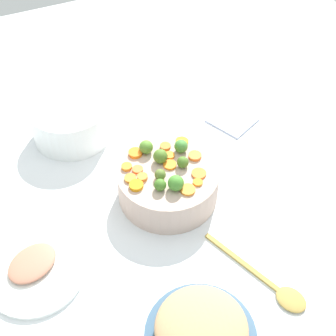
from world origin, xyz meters
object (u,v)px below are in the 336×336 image
wooden_spoon (276,288)px  casserole_dish (71,121)px  serving_bowl_carrots (168,183)px  ham_plate (36,273)px

wooden_spoon → casserole_dish: bearing=20.3°
serving_bowl_carrots → ham_plate: (-0.09, 0.40, -0.04)m
serving_bowl_carrots → wooden_spoon: size_ratio=0.94×
casserole_dish → ham_plate: bearing=152.3°
serving_bowl_carrots → wooden_spoon: 0.39m
ham_plate → serving_bowl_carrots: bearing=-77.3°
serving_bowl_carrots → wooden_spoon: (-0.37, -0.11, -0.04)m
serving_bowl_carrots → wooden_spoon: serving_bowl_carrots is taller
wooden_spoon → ham_plate: (0.28, 0.50, 0.00)m
ham_plate → wooden_spoon: bearing=-119.5°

